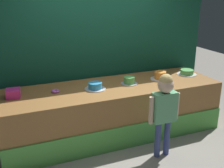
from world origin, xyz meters
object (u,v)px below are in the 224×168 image
at_px(cake_center_left, 129,81).
at_px(cake_far_right, 187,72).
at_px(cake_far_left, 95,86).
at_px(cake_center_right, 160,76).
at_px(child_figure, 164,105).
at_px(pink_box, 13,93).
at_px(donut, 55,91).

xyz_separation_m(cake_center_left, cake_far_right, (1.16, 0.07, -0.01)).
relative_size(cake_far_left, cake_center_right, 0.98).
distance_m(child_figure, cake_center_right, 1.02).
distance_m(pink_box, cake_far_right, 2.91).
distance_m(cake_center_left, cake_center_right, 0.58).
bearing_deg(cake_center_left, cake_far_left, -177.29).
distance_m(child_figure, cake_far_left, 1.09).
bearing_deg(cake_far_left, donut, 171.16).
distance_m(donut, cake_center_right, 1.74).
xyz_separation_m(donut, cake_far_right, (2.32, 0.01, 0.02)).
height_order(pink_box, cake_far_right, pink_box).
bearing_deg(donut, cake_center_left, -3.10).
relative_size(cake_center_right, cake_far_right, 0.96).
relative_size(pink_box, cake_center_right, 0.58).
distance_m(donut, cake_far_left, 0.59).
relative_size(child_figure, cake_center_right, 3.69).
relative_size(cake_center_left, cake_center_right, 0.82).
relative_size(pink_box, donut, 1.59).
bearing_deg(pink_box, child_figure, -27.69).
height_order(cake_center_right, cake_far_right, cake_center_right).
relative_size(pink_box, cake_far_left, 0.59).
distance_m(child_figure, pink_box, 2.08).
bearing_deg(cake_center_right, donut, 178.48).
bearing_deg(cake_far_right, cake_center_right, -174.59).
height_order(child_figure, cake_center_left, child_figure).
xyz_separation_m(cake_center_left, cake_center_right, (0.58, 0.02, 0.01)).
height_order(donut, cake_far_left, cake_far_left).
relative_size(pink_box, cake_far_right, 0.56).
height_order(cake_far_left, cake_center_right, cake_center_right).
height_order(cake_far_left, cake_far_right, cake_far_left).
bearing_deg(cake_center_right, child_figure, -118.48).
height_order(donut, cake_center_left, cake_center_left).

